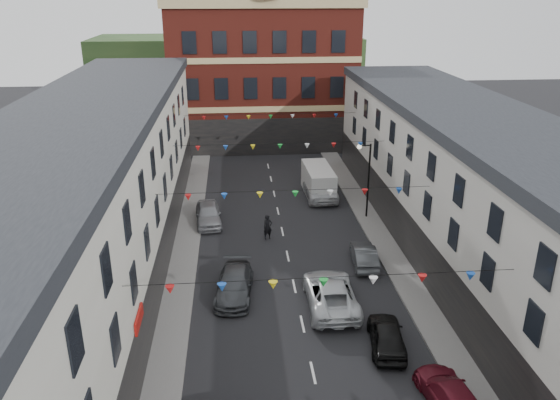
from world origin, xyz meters
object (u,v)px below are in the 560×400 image
object	(u,v)px
car_right_d	(387,335)
car_left_e	(208,214)
car_right_c	(450,395)
car_right_e	(364,255)
street_lamp	(366,171)
car_left_d	(234,285)
pedestrian	(268,227)
car_right_f	(320,190)
moving_car	(331,293)
white_van	(318,181)

from	to	relation	value
car_right_d	car_left_e	bearing A→B (deg)	-52.25
car_right_c	car_right_e	world-z (taller)	car_right_e
street_lamp	car_right_c	size ratio (longest dim) A/B	1.33
car_left_d	car_left_e	size ratio (longest dim) A/B	1.07
car_left_d	car_right_e	xyz separation A→B (m)	(8.41, 3.15, -0.06)
car_right_d	pedestrian	xyz separation A→B (m)	(-5.09, 13.21, 0.22)
street_lamp	pedestrian	xyz separation A→B (m)	(-7.71, -3.17, -2.99)
car_left_e	car_right_f	distance (m)	10.47
moving_car	pedestrian	bearing A→B (deg)	-71.51
car_left_d	car_left_e	xyz separation A→B (m)	(-1.90, 10.73, 0.07)
car_right_c	car_right_d	distance (m)	4.64
car_right_f	street_lamp	bearing A→B (deg)	119.53
car_left_e	pedestrian	xyz separation A→B (m)	(4.34, -3.16, 0.12)
car_left_e	car_right_c	xyz separation A→B (m)	(11.00, -20.73, -0.14)
car_left_d	white_van	xyz separation A→B (m)	(7.40, 16.23, 0.51)
car_right_c	car_right_f	size ratio (longest dim) A/B	0.84
white_van	car_right_c	bearing A→B (deg)	-87.95
car_right_e	car_right_f	world-z (taller)	car_right_f
car_left_e	car_right_c	bearing A→B (deg)	-66.77
moving_car	white_van	size ratio (longest dim) A/B	1.05
car_right_f	pedestrian	size ratio (longest dim) A/B	2.93
car_right_c	moving_car	distance (m)	9.21
car_right_c	pedestrian	bearing A→B (deg)	-75.52
street_lamp	car_left_e	world-z (taller)	street_lamp
car_right_d	car_right_f	bearing A→B (deg)	-82.00
pedestrian	car_right_c	bearing A→B (deg)	-89.85
car_right_c	moving_car	world-z (taller)	moving_car
white_van	car_right_e	bearing A→B (deg)	-87.23
car_right_d	car_right_e	bearing A→B (deg)	-87.94
moving_car	car_left_e	bearing A→B (deg)	-58.75
car_left_d	moving_car	bearing A→B (deg)	-10.45
street_lamp	car_right_d	bearing A→B (deg)	-99.09
car_right_c	car_left_d	bearing A→B (deg)	-53.98
moving_car	car_right_e	bearing A→B (deg)	-122.00
car_right_c	car_right_d	bearing A→B (deg)	-76.49
car_left_d	moving_car	xyz separation A→B (m)	(5.40, -1.57, 0.09)
car_right_c	car_right_e	distance (m)	13.17
car_right_c	white_van	xyz separation A→B (m)	(-1.70, 26.24, 0.58)
car_right_d	moving_car	size ratio (longest dim) A/B	0.70
car_right_c	car_right_e	xyz separation A→B (m)	(-0.69, 13.15, 0.01)
car_left_d	car_right_c	xyz separation A→B (m)	(9.10, -10.01, -0.07)
street_lamp	moving_car	world-z (taller)	street_lamp
car_left_d	car_right_e	distance (m)	8.98
car_left_e	car_right_c	distance (m)	23.47
street_lamp	car_right_d	xyz separation A→B (m)	(-2.62, -16.38, -3.20)
street_lamp	car_left_e	xyz separation A→B (m)	(-12.05, -0.01, -3.11)
car_right_c	car_right_d	xyz separation A→B (m)	(-1.57, 4.37, 0.05)
car_right_e	car_right_f	bearing A→B (deg)	-81.15
street_lamp	car_right_d	distance (m)	16.89
car_left_d	pedestrian	distance (m)	7.96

